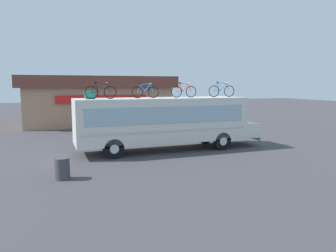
# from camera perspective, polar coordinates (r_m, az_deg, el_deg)

# --- Properties ---
(ground_plane) EXTENTS (120.00, 120.00, 0.00)m
(ground_plane) POSITION_cam_1_polar(r_m,az_deg,el_deg) (19.31, -1.04, -4.34)
(ground_plane) COLOR #423F44
(bus) EXTENTS (11.36, 2.66, 3.15)m
(bus) POSITION_cam_1_polar(r_m,az_deg,el_deg) (19.09, -0.50, 1.05)
(bus) COLOR silver
(bus) RESTS_ON ground
(luggage_bag_1) EXTENTS (0.52, 0.34, 0.45)m
(luggage_bag_1) POSITION_cam_1_polar(r_m,az_deg,el_deg) (17.88, -13.73, 5.41)
(luggage_bag_1) COLOR #1E7F66
(luggage_bag_1) RESTS_ON bus
(rooftop_bicycle_1) EXTENTS (1.71, 0.44, 0.93)m
(rooftop_bicycle_1) POSITION_cam_1_polar(r_m,az_deg,el_deg) (17.79, -11.89, 5.98)
(rooftop_bicycle_1) COLOR black
(rooftop_bicycle_1) RESTS_ON bus
(rooftop_bicycle_2) EXTENTS (1.63, 0.44, 0.89)m
(rooftop_bicycle_2) POSITION_cam_1_polar(r_m,az_deg,el_deg) (18.65, -4.07, 6.12)
(rooftop_bicycle_2) COLOR black
(rooftop_bicycle_2) RESTS_ON bus
(rooftop_bicycle_3) EXTENTS (1.65, 0.44, 0.91)m
(rooftop_bicycle_3) POSITION_cam_1_polar(r_m,az_deg,el_deg) (19.46, 2.83, 6.21)
(rooftop_bicycle_3) COLOR black
(rooftop_bicycle_3) RESTS_ON bus
(rooftop_bicycle_4) EXTENTS (1.83, 0.44, 0.96)m
(rooftop_bicycle_4) POSITION_cam_1_polar(r_m,az_deg,el_deg) (20.58, 9.51, 6.23)
(rooftop_bicycle_4) COLOR black
(rooftop_bicycle_4) RESTS_ON bus
(roadside_building) EXTENTS (14.73, 9.84, 4.73)m
(roadside_building) POSITION_cam_1_polar(r_m,az_deg,el_deg) (34.45, -12.78, 4.70)
(roadside_building) COLOR tan
(roadside_building) RESTS_ON ground
(trash_bin) EXTENTS (0.61, 0.61, 0.91)m
(trash_bin) POSITION_cam_1_polar(r_m,az_deg,el_deg) (14.12, -18.31, -7.21)
(trash_bin) COLOR #3F3F47
(trash_bin) RESTS_ON ground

